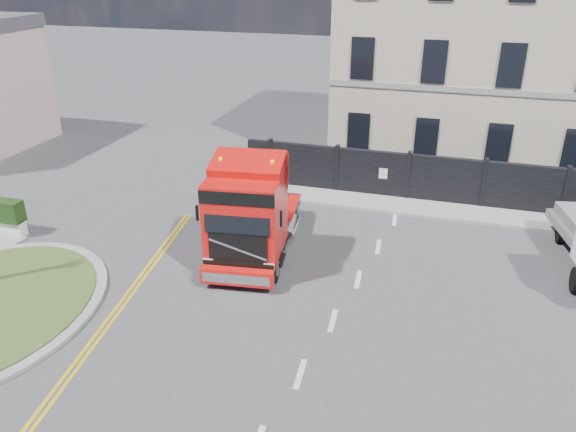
% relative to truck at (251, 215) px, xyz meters
% --- Properties ---
extents(ground, '(120.00, 120.00, 0.00)m').
position_rel_truck_xyz_m(ground, '(0.46, -2.30, -1.62)').
color(ground, '#424244').
rests_on(ground, ground).
extents(hoarding_fence, '(18.80, 0.25, 2.00)m').
position_rel_truck_xyz_m(hoarding_fence, '(7.01, 6.70, -0.62)').
color(hoarding_fence, black).
rests_on(hoarding_fence, ground).
extents(georgian_building, '(12.30, 10.30, 12.80)m').
position_rel_truck_xyz_m(georgian_building, '(6.46, 14.20, 4.15)').
color(georgian_building, beige).
rests_on(georgian_building, ground).
extents(pavement_far, '(20.00, 1.60, 0.12)m').
position_rel_truck_xyz_m(pavement_far, '(6.46, 5.80, -1.56)').
color(pavement_far, gray).
rests_on(pavement_far, ground).
extents(truck, '(3.01, 6.28, 3.62)m').
position_rel_truck_xyz_m(truck, '(0.00, 0.00, 0.00)').
color(truck, black).
rests_on(truck, ground).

